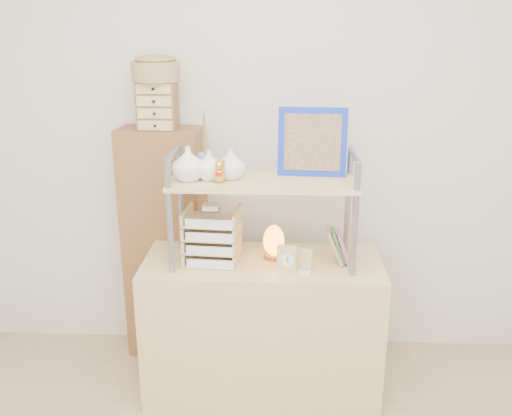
{
  "coord_description": "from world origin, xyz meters",
  "views": [
    {
      "loc": [
        0.09,
        -1.43,
        1.91
      ],
      "look_at": [
        -0.03,
        1.2,
        1.03
      ],
      "focal_mm": 40.0,
      "sensor_mm": 36.0,
      "label": 1
    }
  ],
  "objects_px": {
    "desk": "(262,327)",
    "letter_tray": "(212,239)",
    "salt_lamp": "(274,241)",
    "cabinet": "(166,245)"
  },
  "relations": [
    {
      "from": "desk",
      "to": "letter_tray",
      "type": "height_order",
      "value": "letter_tray"
    },
    {
      "from": "letter_tray",
      "to": "salt_lamp",
      "type": "height_order",
      "value": "letter_tray"
    },
    {
      "from": "desk",
      "to": "letter_tray",
      "type": "xyz_separation_m",
      "value": [
        -0.25,
        -0.02,
        0.5
      ]
    },
    {
      "from": "letter_tray",
      "to": "cabinet",
      "type": "bearing_deg",
      "value": 129.24
    },
    {
      "from": "salt_lamp",
      "to": "cabinet",
      "type": "bearing_deg",
      "value": 152.18
    },
    {
      "from": "desk",
      "to": "salt_lamp",
      "type": "bearing_deg",
      "value": 37.53
    },
    {
      "from": "letter_tray",
      "to": "salt_lamp",
      "type": "relative_size",
      "value": 1.72
    },
    {
      "from": "cabinet",
      "to": "letter_tray",
      "type": "distance_m",
      "value": 0.54
    },
    {
      "from": "cabinet",
      "to": "salt_lamp",
      "type": "height_order",
      "value": "cabinet"
    },
    {
      "from": "desk",
      "to": "cabinet",
      "type": "distance_m",
      "value": 0.74
    }
  ]
}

